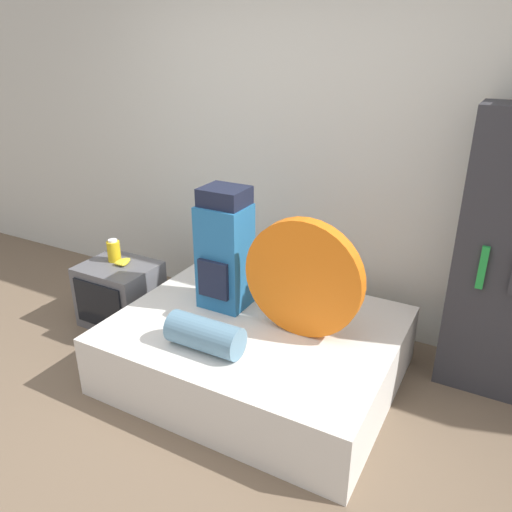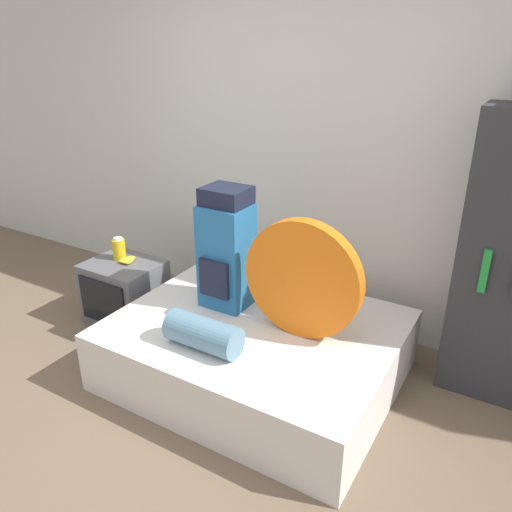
{
  "view_description": "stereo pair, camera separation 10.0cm",
  "coord_description": "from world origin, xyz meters",
  "px_view_note": "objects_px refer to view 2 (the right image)",
  "views": [
    {
      "loc": [
        1.46,
        -1.48,
        2.01
      ],
      "look_at": [
        0.18,
        0.87,
        0.84
      ],
      "focal_mm": 35.0,
      "sensor_mm": 36.0,
      "label": 1
    },
    {
      "loc": [
        1.55,
        -1.43,
        2.01
      ],
      "look_at": [
        0.18,
        0.87,
        0.84
      ],
      "focal_mm": 35.0,
      "sensor_mm": 36.0,
      "label": 2
    }
  ],
  "objects_px": {
    "sleeping_roll": "(203,334)",
    "tent_bag": "(303,279)",
    "canister": "(119,249)",
    "television": "(125,292)",
    "backpack": "(226,250)"
  },
  "relations": [
    {
      "from": "tent_bag",
      "to": "television",
      "type": "bearing_deg",
      "value": 177.62
    },
    {
      "from": "tent_bag",
      "to": "sleeping_roll",
      "type": "distance_m",
      "value": 0.64
    },
    {
      "from": "tent_bag",
      "to": "backpack",
      "type": "bearing_deg",
      "value": 171.88
    },
    {
      "from": "tent_bag",
      "to": "sleeping_roll",
      "type": "xyz_separation_m",
      "value": [
        -0.4,
        -0.43,
        -0.26
      ]
    },
    {
      "from": "sleeping_roll",
      "to": "tent_bag",
      "type": "bearing_deg",
      "value": 46.53
    },
    {
      "from": "backpack",
      "to": "canister",
      "type": "bearing_deg",
      "value": 177.83
    },
    {
      "from": "sleeping_roll",
      "to": "television",
      "type": "xyz_separation_m",
      "value": [
        -1.11,
        0.49,
        -0.25
      ]
    },
    {
      "from": "backpack",
      "to": "television",
      "type": "xyz_separation_m",
      "value": [
        -0.93,
        -0.02,
        -0.54
      ]
    },
    {
      "from": "television",
      "to": "backpack",
      "type": "bearing_deg",
      "value": 1.23
    },
    {
      "from": "backpack",
      "to": "canister",
      "type": "relative_size",
      "value": 4.64
    },
    {
      "from": "backpack",
      "to": "sleeping_roll",
      "type": "height_order",
      "value": "backpack"
    },
    {
      "from": "backpack",
      "to": "television",
      "type": "distance_m",
      "value": 1.08
    },
    {
      "from": "sleeping_roll",
      "to": "television",
      "type": "distance_m",
      "value": 1.24
    },
    {
      "from": "backpack",
      "to": "sleeping_roll",
      "type": "relative_size",
      "value": 1.79
    },
    {
      "from": "sleeping_roll",
      "to": "canister",
      "type": "xyz_separation_m",
      "value": [
        -1.19,
        0.55,
        0.07
      ]
    }
  ]
}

